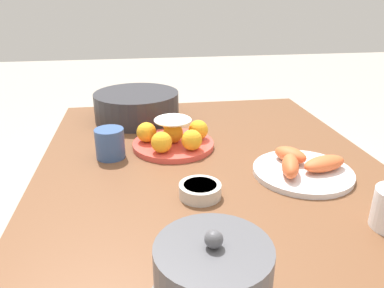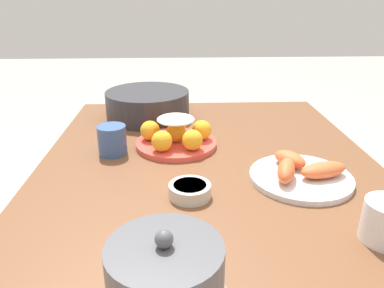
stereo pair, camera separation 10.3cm
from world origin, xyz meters
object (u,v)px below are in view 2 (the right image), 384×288
Objects in this scene: cup_far at (112,140)px; dining_table at (209,203)px; serving_bowl at (148,104)px; cake_plate at (176,136)px; seafood_platter at (301,173)px; sauce_bowl at (190,190)px.

dining_table is at bearing -113.10° from cup_far.
cup_far is at bearing 166.32° from serving_bowl.
cake_plate is 2.87× the size of cup_far.
dining_table is at bearing 73.51° from seafood_platter.
cake_plate is at bearing -76.34° from cup_far.
serving_bowl is 0.65m from seafood_platter.
seafood_platter is at bearing -140.94° from serving_bowl.
seafood_platter is at bearing -110.20° from cup_far.
cake_plate is at bearing -159.90° from serving_bowl.
cake_plate reaches higher than seafood_platter.
serving_bowl is 3.57× the size of cup_far.
serving_bowl is at bearing 23.42° from dining_table.
seafood_platter is (0.07, -0.27, 0.00)m from sauce_bowl.
cake_plate is at bearing 28.88° from dining_table.
sauce_bowl is at bearing 156.52° from dining_table.
serving_bowl reaches higher than seafood_platter.
cake_plate reaches higher than cup_far.
cup_far is (0.11, 0.27, 0.14)m from dining_table.
serving_bowl reaches higher than cup_far.
seafood_platter is at bearing -126.13° from cake_plate.
dining_table is 0.50m from serving_bowl.
cake_plate is 0.96× the size of seafood_platter.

